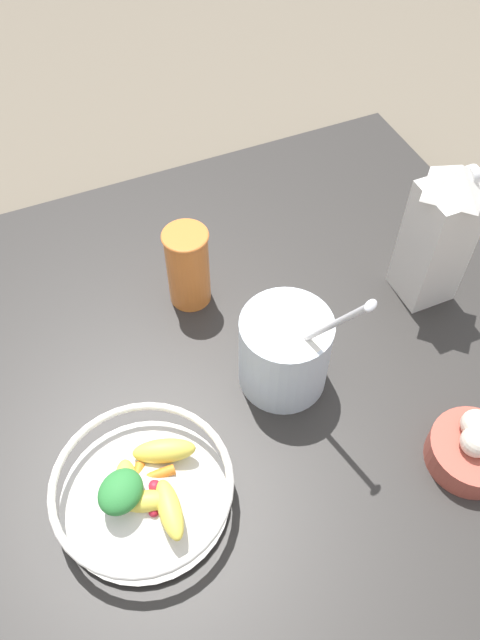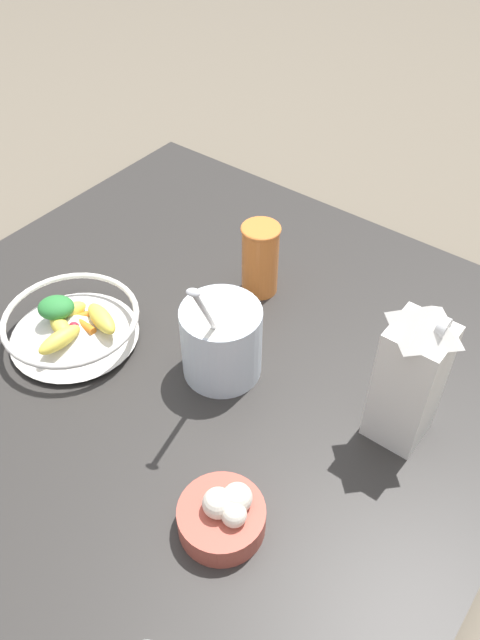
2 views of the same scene
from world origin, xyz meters
name	(u,v)px [view 1 (image 1 of 2)]	position (x,y,z in m)	size (l,w,h in m)	color
ground_plane	(252,408)	(0.00, 0.00, 0.00)	(6.00, 6.00, 0.00)	#665B4C
countertop	(252,401)	(0.00, 0.00, 0.02)	(1.03, 1.03, 0.04)	#2D2B28
fruit_bowl	(143,489)	(-0.09, 0.19, 0.07)	(0.22, 0.22, 0.08)	silver
milk_carton	(439,233)	(0.07, -0.33, 0.16)	(0.08, 0.08, 0.25)	silver
yogurt_tub	(285,349)	(0.01, -0.05, 0.11)	(0.17, 0.12, 0.26)	silver
drinking_cup	(188,266)	(0.20, 0.02, 0.11)	(0.07, 0.07, 0.14)	orange
garlic_bowl	(473,448)	(-0.20, -0.22, 0.07)	(0.11, 0.11, 0.07)	#B24C3D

